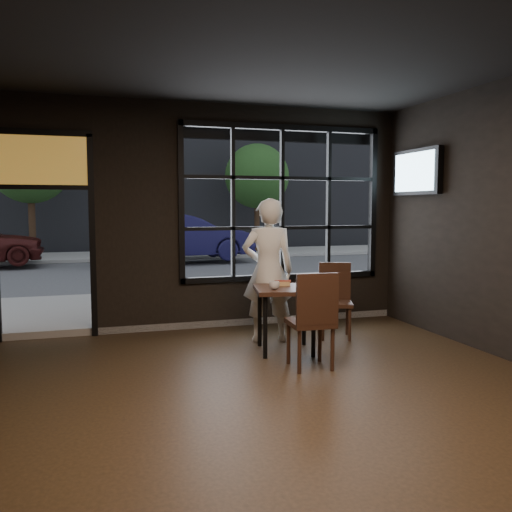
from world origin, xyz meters
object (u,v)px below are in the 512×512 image
object	(u,v)px
man	(268,270)
navy_car	(182,237)
cafe_table	(286,319)
chair_near	(310,319)

from	to	relation	value
man	navy_car	size ratio (longest dim) A/B	0.43
cafe_table	navy_car	xyz separation A→B (m)	(0.43, 10.36, 0.42)
chair_near	navy_car	bearing A→B (deg)	-89.49
cafe_table	navy_car	size ratio (longest dim) A/B	0.18
cafe_table	chair_near	xyz separation A→B (m)	(0.03, -0.69, 0.14)
navy_car	man	bearing A→B (deg)	170.75
man	navy_car	bearing A→B (deg)	-80.89
man	chair_near	bearing A→B (deg)	105.23
cafe_table	navy_car	bearing A→B (deg)	98.59
chair_near	man	xyz separation A→B (m)	(-0.07, 1.24, 0.40)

